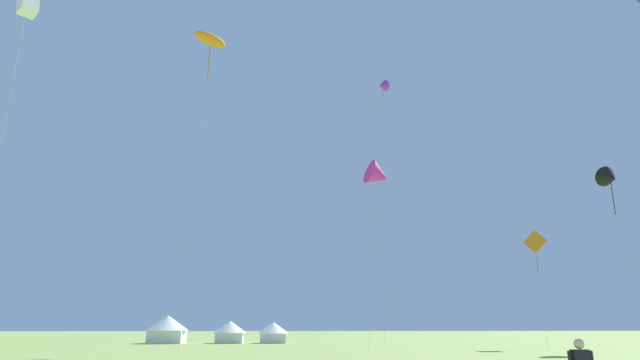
{
  "coord_description": "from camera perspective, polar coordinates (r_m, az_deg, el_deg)",
  "views": [
    {
      "loc": [
        -2.65,
        -5.69,
        2.01
      ],
      "look_at": [
        0.0,
        32.0,
        12.35
      ],
      "focal_mm": 29.9,
      "sensor_mm": 36.0,
      "label": 1
    }
  ],
  "objects": [
    {
      "name": "kite_orange_diamond",
      "position": [
        58.38,
        22.04,
        -6.29
      ],
      "size": [
        1.87,
        2.53,
        11.41
      ],
      "color": "orange",
      "rests_on": "ground"
    },
    {
      "name": "kite_magenta_delta",
      "position": [
        45.27,
        6.29,
        0.48
      ],
      "size": [
        2.95,
        3.61,
        15.54
      ],
      "color": "#E02DA3",
      "rests_on": "ground"
    },
    {
      "name": "kite_white_box",
      "position": [
        52.65,
        -28.75,
        16.47
      ],
      "size": [
        2.16,
        2.73,
        29.52
      ],
      "color": "white",
      "rests_on": "ground"
    },
    {
      "name": "kite_orange_parafoil",
      "position": [
        47.57,
        -11.68,
        14.45
      ],
      "size": [
        3.11,
        3.01,
        26.0
      ],
      "color": "orange",
      "rests_on": "ground"
    },
    {
      "name": "kite_purple_delta",
      "position": [
        68.24,
        6.7,
        9.94
      ],
      "size": [
        2.11,
        2.99,
        31.87
      ],
      "color": "purple",
      "rests_on": "ground"
    },
    {
      "name": "kite_black_delta",
      "position": [
        60.22,
        28.62,
        0.2
      ],
      "size": [
        2.11,
        2.47,
        17.47
      ],
      "color": "black",
      "rests_on": "ground"
    },
    {
      "name": "festival_tent_center",
      "position": [
        66.98,
        -16.01,
        -14.97
      ],
      "size": [
        4.84,
        4.84,
        3.15
      ],
      "color": "white",
      "rests_on": "ground"
    },
    {
      "name": "festival_tent_right",
      "position": [
        65.93,
        -9.62,
        -15.62
      ],
      "size": [
        3.91,
        3.91,
        2.54
      ],
      "color": "white",
      "rests_on": "ground"
    },
    {
      "name": "festival_tent_left",
      "position": [
        65.66,
        -5.03,
        -15.84
      ],
      "size": [
        3.7,
        3.7,
        2.4
      ],
      "color": "white",
      "rests_on": "ground"
    }
  ]
}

